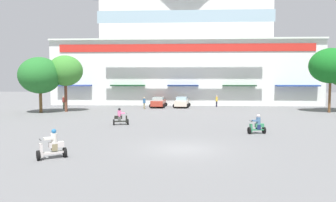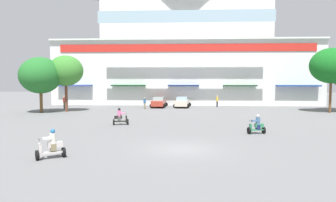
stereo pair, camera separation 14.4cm
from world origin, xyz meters
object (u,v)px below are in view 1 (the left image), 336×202
object	(u,v)px
plaza_tree_2	(40,75)
pedestrian_2	(64,102)
parked_car_0	(158,102)
plaza_tree_0	(65,71)
scooter_rider_0	(52,146)
parked_car_1	(182,102)
plaza_tree_1	(331,66)
pedestrian_1	(144,102)
scooter_rider_1	(257,126)
scooter_rider_3	(121,118)
pedestrian_0	(217,100)

from	to	relation	value
plaza_tree_2	pedestrian_2	bearing A→B (deg)	79.54
parked_car_0	plaza_tree_0	bearing A→B (deg)	-148.58
scooter_rider_0	pedestrian_2	world-z (taller)	pedestrian_2
plaza_tree_2	pedestrian_2	xyz separation A→B (m)	(0.92, 4.97, -3.56)
plaza_tree_2	parked_car_1	distance (m)	19.32
plaza_tree_1	plaza_tree_2	xyz separation A→B (m)	(-35.35, -2.06, -1.17)
scooter_rider_0	plaza_tree_1	bearing A→B (deg)	44.17
pedestrian_2	plaza_tree_2	bearing A→B (deg)	-100.46
pedestrian_1	pedestrian_2	size ratio (longest dim) A/B	0.93
parked_car_1	parked_car_0	bearing A→B (deg)	179.96
plaza_tree_0	scooter_rider_1	distance (m)	25.70
plaza_tree_2	pedestrian_2	size ratio (longest dim) A/B	3.89
parked_car_0	scooter_rider_3	world-z (taller)	scooter_rider_3
plaza_tree_0	plaza_tree_1	distance (m)	32.68
plaza_tree_2	parked_car_1	xyz separation A→B (m)	(17.18, 8.01, -3.77)
pedestrian_1	scooter_rider_0	bearing A→B (deg)	-92.81
scooter_rider_1	scooter_rider_3	world-z (taller)	scooter_rider_3
parked_car_0	scooter_rider_1	world-z (taller)	scooter_rider_1
plaza_tree_0	pedestrian_2	bearing A→B (deg)	115.30
plaza_tree_1	scooter_rider_3	bearing A→B (deg)	-153.66
plaza_tree_0	plaza_tree_1	world-z (taller)	plaza_tree_1
parked_car_0	pedestrian_1	distance (m)	3.31
scooter_rider_0	parked_car_1	bearing A→B (deg)	77.86
parked_car_0	parked_car_1	distance (m)	3.39
scooter_rider_0	pedestrian_1	distance (m)	27.05
pedestrian_0	scooter_rider_1	bearing A→B (deg)	-87.63
parked_car_0	scooter_rider_0	bearing A→B (deg)	-95.79
parked_car_0	scooter_rider_1	distance (m)	23.57
scooter_rider_3	pedestrian_2	distance (m)	18.21
parked_car_0	pedestrian_0	xyz separation A→B (m)	(8.48, 0.90, 0.21)
plaza_tree_0	plaza_tree_1	size ratio (longest dim) A/B	0.90
plaza_tree_0	pedestrian_0	world-z (taller)	plaza_tree_0
scooter_rider_1	pedestrian_1	xyz separation A→B (m)	(-11.11, 18.77, 0.32)
plaza_tree_1	parked_car_1	size ratio (longest dim) A/B	1.89
parked_car_1	pedestrian_0	world-z (taller)	pedestrian_0
scooter_rider_3	pedestrian_1	bearing A→B (deg)	89.10
pedestrian_1	plaza_tree_1	bearing A→B (deg)	-7.63
plaza_tree_1	scooter_rider_1	size ratio (longest dim) A/B	5.29
plaza_tree_2	pedestrian_0	world-z (taller)	plaza_tree_2
scooter_rider_0	scooter_rider_1	size ratio (longest dim) A/B	1.06
pedestrian_0	parked_car_0	bearing A→B (deg)	-173.96
plaza_tree_0	pedestrian_1	world-z (taller)	plaza_tree_0
plaza_tree_1	scooter_rider_0	size ratio (longest dim) A/B	5.00
plaza_tree_2	scooter_rider_3	xyz separation A→B (m)	(11.85, -9.58, -3.92)
scooter_rider_0	pedestrian_0	size ratio (longest dim) A/B	0.94
scooter_rider_0	scooter_rider_3	distance (m)	12.31
plaza_tree_2	scooter_rider_3	distance (m)	15.74
plaza_tree_2	plaza_tree_0	bearing A→B (deg)	24.58
plaza_tree_0	pedestrian_2	size ratio (longest dim) A/B	4.05
parked_car_0	plaza_tree_2	bearing A→B (deg)	-149.85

